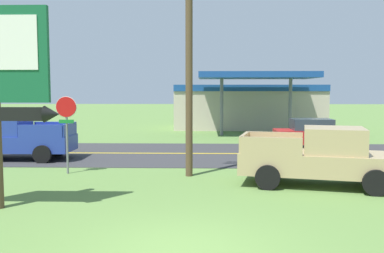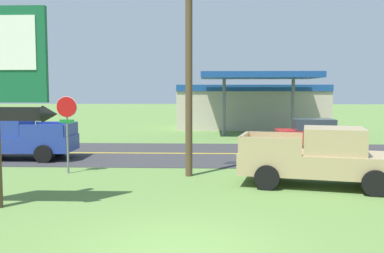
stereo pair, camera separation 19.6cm
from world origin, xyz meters
name	(u,v)px [view 1 (the left image)]	position (x,y,z in m)	size (l,w,h in m)	color
ground_plane	(180,251)	(0.00, 0.00, 0.00)	(180.00, 180.00, 0.00)	#5B7F3D
road_asphalt	(195,154)	(0.00, 13.00, 0.01)	(140.00, 8.00, 0.02)	#333335
road_centre_line	(195,153)	(0.00, 13.00, 0.02)	(126.00, 0.20, 0.01)	gold
stop_sign	(66,121)	(-4.75, 7.78, 2.03)	(0.80, 0.08, 2.95)	slate
utility_pole	(189,56)	(-0.09, 7.46, 4.40)	(2.02, 0.26, 8.19)	brown
gas_station	(248,105)	(4.08, 27.59, 1.94)	(12.00, 11.50, 4.40)	beige
pickup_tan_parked_on_lawn	(321,157)	(4.36, 5.93, 0.96)	(5.50, 3.07, 1.96)	tan
pickup_blue_on_road	(14,139)	(-8.25, 11.00, 0.96)	(5.20, 2.24, 1.96)	#233893
car_red_mid_lane	(313,134)	(6.37, 15.00, 0.83)	(4.20, 2.00, 1.64)	red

